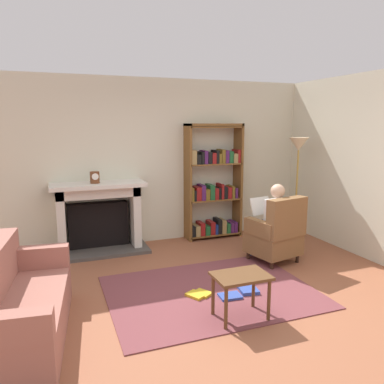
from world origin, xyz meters
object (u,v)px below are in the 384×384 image
object	(u,v)px
armchair_reading	(277,234)
seated_reader	(271,219)
bookshelf	(213,184)
sofa_floral	(17,307)
side_table	(241,282)
floor_lamp	(298,154)
mantel_clock	(95,177)
fireplace	(99,215)

from	to	relation	value
armchair_reading	seated_reader	bearing A→B (deg)	-90.00
bookshelf	seated_reader	size ratio (longest dim) A/B	1.73
bookshelf	armchair_reading	world-z (taller)	bookshelf
seated_reader	sofa_floral	bearing A→B (deg)	4.15
side_table	sofa_floral	bearing A→B (deg)	170.01
bookshelf	seated_reader	bearing A→B (deg)	-76.17
bookshelf	sofa_floral	size ratio (longest dim) A/B	1.11
armchair_reading	seated_reader	distance (m)	0.23
bookshelf	floor_lamp	xyz separation A→B (m)	(1.24, -0.66, 0.55)
mantel_clock	sofa_floral	bearing A→B (deg)	-113.97
armchair_reading	sofa_floral	world-z (taller)	armchair_reading
bookshelf	floor_lamp	distance (m)	1.51
fireplace	sofa_floral	bearing A→B (deg)	-113.97
seated_reader	floor_lamp	world-z (taller)	floor_lamp
mantel_clock	floor_lamp	distance (m)	3.29
armchair_reading	sofa_floral	xyz separation A→B (m)	(-3.33, -0.87, -0.10)
sofa_floral	side_table	bearing A→B (deg)	-93.31
mantel_clock	armchair_reading	bearing A→B (deg)	-29.33
armchair_reading	side_table	world-z (taller)	armchair_reading
fireplace	mantel_clock	distance (m)	0.61
side_table	floor_lamp	world-z (taller)	floor_lamp
fireplace	floor_lamp	distance (m)	3.37
mantel_clock	side_table	world-z (taller)	mantel_clock
bookshelf	seated_reader	distance (m)	1.42
armchair_reading	sofa_floral	distance (m)	3.44
mantel_clock	seated_reader	world-z (taller)	mantel_clock
sofa_floral	floor_lamp	bearing A→B (deg)	-61.69
fireplace	floor_lamp	size ratio (longest dim) A/B	0.82
bookshelf	side_table	xyz separation A→B (m)	(-0.88, -2.70, -0.54)
fireplace	armchair_reading	xyz separation A→B (m)	(2.31, -1.42, -0.15)
mantel_clock	floor_lamp	bearing A→B (deg)	-9.23
seated_reader	sofa_floral	size ratio (longest dim) A/B	0.64
seated_reader	sofa_floral	xyz separation A→B (m)	(-3.30, -0.99, -0.30)
seated_reader	sofa_floral	distance (m)	3.46
mantel_clock	sofa_floral	size ratio (longest dim) A/B	0.10
sofa_floral	side_table	distance (m)	2.13
floor_lamp	armchair_reading	bearing A→B (deg)	-137.94
armchair_reading	side_table	bearing A→B (deg)	32.71
sofa_floral	mantel_clock	bearing A→B (deg)	-17.29
mantel_clock	seated_reader	size ratio (longest dim) A/B	0.15
seated_reader	bookshelf	bearing A→B (deg)	-88.66
bookshelf	sofa_floral	world-z (taller)	bookshelf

